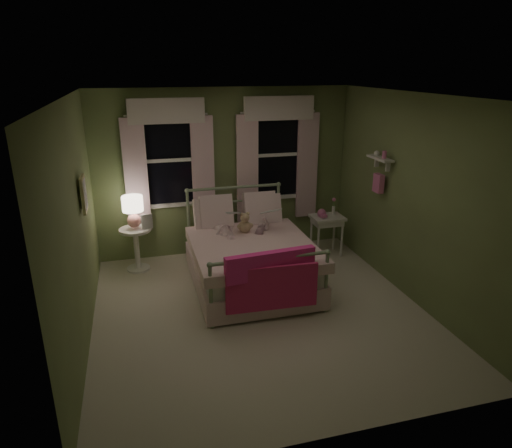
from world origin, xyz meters
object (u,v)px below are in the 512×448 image
object	(u,v)px
child_right	(261,212)
nightstand_left	(136,243)
bed	(249,258)
nightstand_right	(327,222)
teddy_bear	(245,224)
child_left	(223,210)
table_lamp	(133,209)

from	to	relation	value
child_right	nightstand_left	size ratio (longest dim) A/B	1.02
bed	nightstand_right	distance (m)	1.60
teddy_bear	nightstand_left	distance (m)	1.67
teddy_bear	nightstand_right	distance (m)	1.52
bed	teddy_bear	world-z (taller)	bed
child_left	nightstand_right	bearing A→B (deg)	-178.33
child_left	table_lamp	xyz separation A→B (m)	(-1.22, 0.46, -0.02)
teddy_bear	nightstand_left	size ratio (longest dim) A/B	0.48
bed	child_right	size ratio (longest dim) A/B	3.08
child_left	teddy_bear	world-z (taller)	child_left
child_right	table_lamp	distance (m)	1.84
bed	child_right	distance (m)	0.72
bed	nightstand_left	xyz separation A→B (m)	(-1.50, 0.88, 0.03)
nightstand_right	teddy_bear	bearing A→B (deg)	-164.07
nightstand_left	bed	bearing A→B (deg)	-30.33
table_lamp	nightstand_right	xyz separation A→B (m)	(2.94, -0.20, -0.40)
nightstand_left	nightstand_right	distance (m)	2.95
child_left	nightstand_right	distance (m)	1.79
child_right	nightstand_right	distance (m)	1.24
bed	child_left	xyz separation A→B (m)	(-0.28, 0.42, 0.59)
bed	child_left	world-z (taller)	child_left
teddy_bear	bed	bearing A→B (deg)	-90.00
nightstand_left	teddy_bear	bearing A→B (deg)	-22.28
bed	nightstand_left	distance (m)	1.74
child_left	nightstand_right	world-z (taller)	child_left
nightstand_right	nightstand_left	bearing A→B (deg)	176.03
nightstand_left	nightstand_right	xyz separation A→B (m)	(2.94, -0.20, 0.13)
bed	table_lamp	world-z (taller)	bed
bed	table_lamp	bearing A→B (deg)	149.67
bed	teddy_bear	bearing A→B (deg)	90.00
child_right	nightstand_left	bearing A→B (deg)	8.21
child_left	nightstand_left	world-z (taller)	child_left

